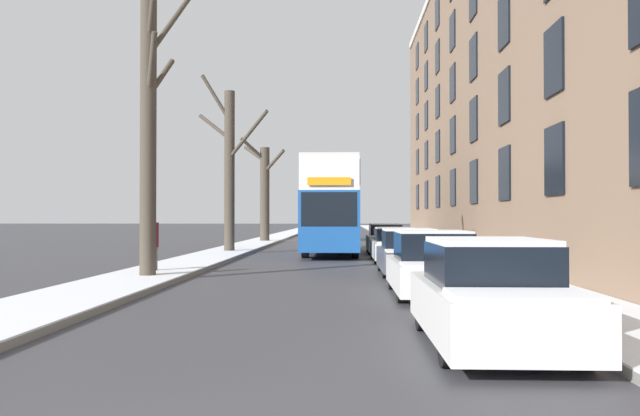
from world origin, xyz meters
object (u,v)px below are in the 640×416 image
parked_car_3 (394,246)px  oncoming_van (318,223)px  bare_tree_left_1 (229,164)px  parked_car_1 (433,266)px  bare_tree_left_2 (264,191)px  double_decker_bus (332,202)px  pedestrian_left_sidewalk (152,242)px  parked_car_0 (491,297)px  parked_car_2 (409,253)px  parked_car_4 (385,240)px  bare_tree_left_0 (150,126)px

parked_car_3 → oncoming_van: oncoming_van is taller
bare_tree_left_1 → parked_car_1: 17.80m
bare_tree_left_1 → parked_car_1: size_ratio=2.13×
bare_tree_left_2 → oncoming_van: bare_tree_left_2 is taller
double_decker_bus → pedestrian_left_sidewalk: (-5.24, -11.33, -1.47)m
bare_tree_left_1 → parked_car_3: 9.75m
parked_car_0 → parked_car_2: (0.00, 10.75, -0.03)m
parked_car_0 → parked_car_1: parked_car_0 is taller
bare_tree_left_2 → parked_car_4: 14.48m
parked_car_0 → parked_car_3: 16.31m
bare_tree_left_1 → parked_car_2: size_ratio=2.15×
parked_car_1 → bare_tree_left_2: bearing=104.8°
bare_tree_left_1 → parked_car_0: bare_tree_left_1 is taller
bare_tree_left_0 → pedestrian_left_sidewalk: (-0.38, 1.46, -3.33)m
parked_car_2 → parked_car_3: 5.56m
bare_tree_left_2 → oncoming_van: (3.51, 4.10, -2.23)m
bare_tree_left_2 → double_decker_bus: (4.87, -12.53, -1.11)m
parked_car_0 → parked_car_2: size_ratio=0.99×
parked_car_0 → parked_car_4: size_ratio=0.95×
bare_tree_left_0 → parked_car_1: bearing=-22.1°
double_decker_bus → oncoming_van: double_decker_bus is taller
parked_car_4 → bare_tree_left_0: bearing=-119.4°
parked_car_0 → pedestrian_left_sidewalk: 12.76m
oncoming_van → bare_tree_left_1: bearing=-102.1°
oncoming_van → parked_car_3: bearing=-79.6°
bare_tree_left_1 → bare_tree_left_2: bearing=89.7°
bare_tree_left_2 → pedestrian_left_sidewalk: (-0.37, -23.86, -2.57)m
parked_car_0 → parked_car_2: parked_car_0 is taller
bare_tree_left_2 → parked_car_4: (7.48, -12.05, -2.91)m
parked_car_1 → oncoming_van: (-3.97, 32.45, 0.68)m
parked_car_1 → parked_car_3: parked_car_1 is taller
bare_tree_left_2 → parked_car_1: bearing=-75.2°
parked_car_0 → oncoming_van: (-3.97, 38.00, 0.67)m
bare_tree_left_0 → oncoming_van: size_ratio=1.81×
parked_car_0 → parked_car_1: size_ratio=0.98×
parked_car_2 → parked_car_3: size_ratio=0.90×
bare_tree_left_2 → parked_car_4: bearing=-58.2°
bare_tree_left_0 → parked_car_0: bare_tree_left_0 is taller
parked_car_0 → parked_car_1: bearing=90.0°
bare_tree_left_0 → parked_car_0: (7.47, -8.59, -3.66)m
bare_tree_left_0 → bare_tree_left_1: 12.66m
bare_tree_left_2 → parked_car_4: bare_tree_left_2 is taller
bare_tree_left_1 → parked_car_3: bare_tree_left_1 is taller
parked_car_2 → pedestrian_left_sidewalk: (-7.85, -0.70, 0.36)m
bare_tree_left_2 → parked_car_3: (7.48, -17.60, -2.95)m
double_decker_bus → parked_car_1: size_ratio=2.53×
bare_tree_left_2 → parked_car_2: bare_tree_left_2 is taller
parked_car_4 → pedestrian_left_sidewalk: size_ratio=2.28×
oncoming_van → parked_car_2: bearing=-81.7°
double_decker_bus → parked_car_2: (2.61, -10.63, -1.83)m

